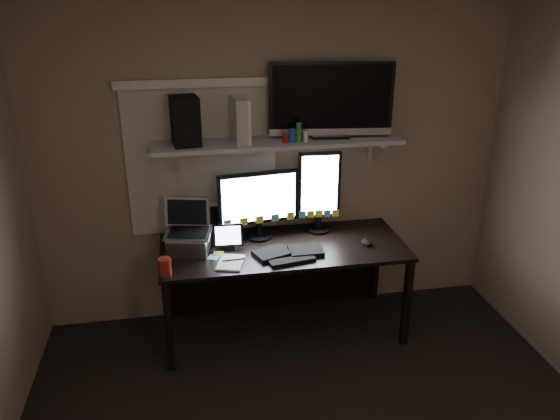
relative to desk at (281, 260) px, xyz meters
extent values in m
plane|color=#7F6E5B|center=(0.00, 0.25, 0.70)|extent=(3.60, 0.00, 3.60)
cube|color=beige|center=(-0.55, 0.24, 0.75)|extent=(1.10, 0.02, 1.10)
cube|color=black|center=(0.00, -0.12, 0.16)|extent=(1.80, 0.75, 0.03)
cube|color=black|center=(0.00, 0.23, -0.20)|extent=(1.80, 0.02, 0.70)
cube|color=black|center=(-0.86, -0.46, -0.20)|extent=(0.05, 0.05, 0.70)
cube|color=black|center=(0.86, -0.46, -0.20)|extent=(0.05, 0.05, 0.70)
cube|color=black|center=(-0.86, 0.21, -0.20)|extent=(0.05, 0.05, 0.70)
cube|color=black|center=(0.86, 0.21, -0.20)|extent=(0.05, 0.05, 0.70)
cube|color=#ACADA8|center=(0.00, 0.08, 0.91)|extent=(1.80, 0.35, 0.03)
cube|color=black|center=(-0.16, 0.05, 0.45)|extent=(0.62, 0.14, 0.54)
cube|color=black|center=(0.32, 0.10, 0.50)|extent=(0.33, 0.08, 0.65)
cube|color=black|center=(0.01, -0.26, 0.19)|extent=(0.53, 0.28, 0.03)
ellipsoid|color=black|center=(0.61, -0.21, 0.20)|extent=(0.09, 0.12, 0.04)
cube|color=white|center=(-0.41, -0.33, 0.18)|extent=(0.23, 0.27, 0.01)
cube|color=black|center=(-0.40, -0.08, 0.27)|extent=(0.22, 0.10, 0.19)
cube|color=black|center=(-0.41, 0.17, 0.30)|extent=(0.21, 0.13, 0.25)
cube|color=#B3B2B7|center=(-0.69, -0.09, 0.36)|extent=(0.38, 0.33, 0.36)
cylinder|color=maroon|center=(-0.85, -0.41, 0.24)|extent=(0.09, 0.09, 0.12)
cube|color=black|center=(0.39, 0.10, 1.20)|extent=(0.91, 0.27, 0.54)
cube|color=beige|center=(-0.27, 0.10, 1.08)|extent=(0.13, 0.27, 0.31)
cube|color=black|center=(-0.65, 0.08, 1.09)|extent=(0.21, 0.25, 0.33)
camera|label=1|loc=(-0.68, -3.69, 1.94)|focal=35.00mm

